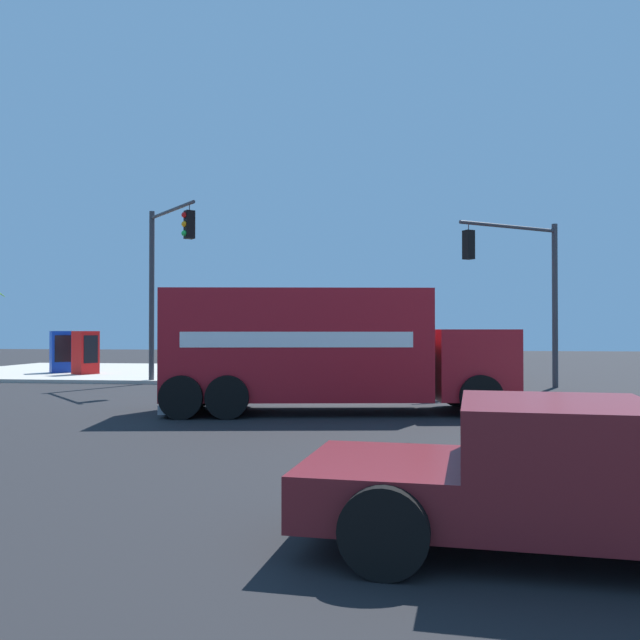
# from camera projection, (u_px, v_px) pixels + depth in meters

# --- Properties ---
(ground_plane) EXTENTS (100.00, 100.00, 0.00)m
(ground_plane) POSITION_uv_depth(u_px,v_px,m) (333.00, 408.00, 17.44)
(ground_plane) COLOR black
(sidewalk_corner_far) EXTENTS (12.40, 12.40, 0.14)m
(sidewalk_corner_far) POSITION_uv_depth(u_px,v_px,m) (91.00, 371.00, 31.98)
(sidewalk_corner_far) COLOR #B2ADA0
(sidewalk_corner_far) RESTS_ON ground
(delivery_truck) EXTENTS (3.90, 8.69, 3.01)m
(delivery_truck) POSITION_uv_depth(u_px,v_px,m) (324.00, 349.00, 16.65)
(delivery_truck) COLOR #AD141E
(delivery_truck) RESTS_ON ground
(traffic_light_primary) EXTENTS (2.63, 3.62, 5.80)m
(traffic_light_primary) POSITION_uv_depth(u_px,v_px,m) (526.00, 278.00, 23.21)
(traffic_light_primary) COLOR #38383D
(traffic_light_primary) RESTS_ON ground
(traffic_light_secondary) EXTENTS (3.07, 2.74, 6.43)m
(traffic_light_secondary) POSITION_uv_depth(u_px,v_px,m) (163.00, 267.00, 24.64)
(traffic_light_secondary) COLOR #38383D
(traffic_light_secondary) RESTS_ON sidewalk_corner_far
(pickup_maroon) EXTENTS (2.64, 5.36, 1.38)m
(pickup_maroon) POSITION_uv_depth(u_px,v_px,m) (580.00, 473.00, 6.13)
(pickup_maroon) COLOR maroon
(pickup_maroon) RESTS_ON ground
(sedan_tan) EXTENTS (2.18, 4.37, 1.31)m
(sedan_tan) POSITION_uv_depth(u_px,v_px,m) (456.00, 363.00, 29.06)
(sedan_tan) COLOR tan
(sedan_tan) RESTS_ON ground
(vending_machine_red) EXTENTS (1.15, 1.10, 1.85)m
(vending_machine_red) POSITION_uv_depth(u_px,v_px,m) (86.00, 352.00, 28.96)
(vending_machine_red) COLOR red
(vending_machine_red) RESTS_ON sidewalk_corner_far
(vending_machine_blue) EXTENTS (1.14, 1.17, 1.85)m
(vending_machine_blue) POSITION_uv_depth(u_px,v_px,m) (61.00, 352.00, 30.06)
(vending_machine_blue) COLOR #0F38B2
(vending_machine_blue) RESTS_ON sidewalk_corner_far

